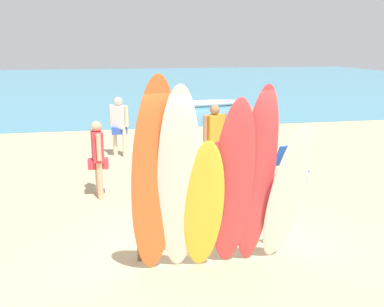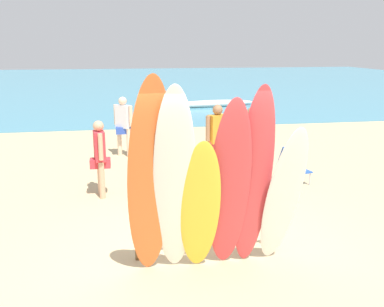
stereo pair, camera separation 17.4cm
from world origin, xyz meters
TOP-DOWN VIEW (x-y plane):
  - ground at (0.00, 14.00)m, footprint 60.00×60.00m
  - ocean_water at (0.00, 30.02)m, footprint 60.00×40.00m
  - surfboard_rack at (0.00, 0.00)m, footprint 2.14×0.07m
  - surfboard_orange_0 at (-0.85, -0.64)m, footprint 0.63×0.88m
  - surfboard_white_1 at (-0.54, -0.67)m, footprint 0.62×0.99m
  - surfboard_yellow_2 at (-0.21, -0.60)m, footprint 0.56×0.72m
  - surfboard_red_3 at (0.17, -0.61)m, footprint 0.59×0.83m
  - surfboard_red_4 at (0.50, -0.58)m, footprint 0.49×0.75m
  - surfboard_white_5 at (0.91, -0.59)m, footprint 0.57×0.85m
  - beachgoer_strolling at (-1.08, 6.09)m, footprint 0.50×0.44m
  - beachgoer_photographing at (1.01, 3.75)m, footprint 0.59×0.38m
  - beachgoer_near_rack at (1.63, 3.13)m, footprint 0.64×0.31m
  - beachgoer_by_water at (-1.60, 2.86)m, footprint 0.41×0.59m
  - beach_chair_red at (2.61, 3.11)m, footprint 0.65×0.78m
  - distant_boat at (3.35, 15.15)m, footprint 4.49×1.25m

SIDE VIEW (x-z plane):
  - ground at x=0.00m, z-range 0.00..0.00m
  - ocean_water at x=0.00m, z-range 0.00..0.02m
  - distant_boat at x=3.35m, z-range -0.02..0.34m
  - beach_chair_red at x=2.61m, z-range 0.02..0.84m
  - surfboard_rack at x=0.00m, z-range 0.15..0.74m
  - beachgoer_by_water at x=-1.60m, z-range 0.12..1.68m
  - beachgoer_strolling at x=-1.08m, z-range 0.13..1.77m
  - surfboard_yellow_2 at x=-0.21m, z-range 0.00..1.94m
  - beachgoer_photographing at x=1.01m, z-range 0.13..1.83m
  - beachgoer_near_rack at x=1.63m, z-range 0.13..1.85m
  - surfboard_white_5 at x=0.91m, z-range 0.00..2.08m
  - surfboard_red_3 at x=0.17m, z-range 0.00..2.45m
  - surfboard_red_4 at x=0.50m, z-range 0.00..2.59m
  - surfboard_white_1 at x=-0.54m, z-range 0.00..2.63m
  - surfboard_orange_0 at x=-0.85m, z-range 0.00..2.73m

